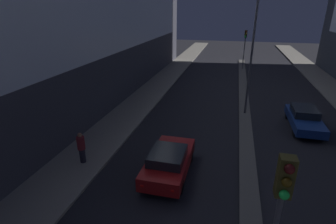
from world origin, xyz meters
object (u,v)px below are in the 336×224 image
object	(u,v)px
traffic_light_mid	(245,41)
car_right_lane	(304,118)
traffic_light_near	(279,212)
car_left_lane	(169,161)
street_lamp	(254,31)
pedestrian_on_left_sidewalk	(81,147)

from	to	relation	value
traffic_light_mid	car_right_lane	xyz separation A→B (m)	(3.83, -17.57, -3.02)
traffic_light_near	car_left_lane	distance (m)	7.62
street_lamp	car_right_lane	size ratio (longest dim) A/B	1.87
car_right_lane	pedestrian_on_left_sidewalk	world-z (taller)	pedestrian_on_left_sidewalk
traffic_light_near	traffic_light_mid	xyz separation A→B (m)	(0.00, 30.96, 0.00)
pedestrian_on_left_sidewalk	traffic_light_mid	bearing A→B (deg)	71.57
traffic_light_mid	pedestrian_on_left_sidewalk	xyz separation A→B (m)	(-8.43, -25.30, -2.70)
traffic_light_near	street_lamp	bearing A→B (deg)	90.00
car_left_lane	traffic_light_near	bearing A→B (deg)	-56.91
street_lamp	pedestrian_on_left_sidewalk	world-z (taller)	street_lamp
car_left_lane	pedestrian_on_left_sidewalk	size ratio (longest dim) A/B	2.50
traffic_light_near	traffic_light_mid	size ratio (longest dim) A/B	1.00
pedestrian_on_left_sidewalk	car_right_lane	bearing A→B (deg)	32.20
street_lamp	traffic_light_mid	bearing A→B (deg)	90.00
traffic_light_mid	street_lamp	bearing A→B (deg)	-90.00
traffic_light_mid	street_lamp	world-z (taller)	street_lamp
traffic_light_mid	car_left_lane	size ratio (longest dim) A/B	1.16
street_lamp	pedestrian_on_left_sidewalk	size ratio (longest dim) A/B	5.08
pedestrian_on_left_sidewalk	street_lamp	bearing A→B (deg)	47.65
car_right_lane	pedestrian_on_left_sidewalk	bearing A→B (deg)	-147.80
pedestrian_on_left_sidewalk	car_left_lane	bearing A→B (deg)	2.71
street_lamp	traffic_light_near	bearing A→B (deg)	-90.00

